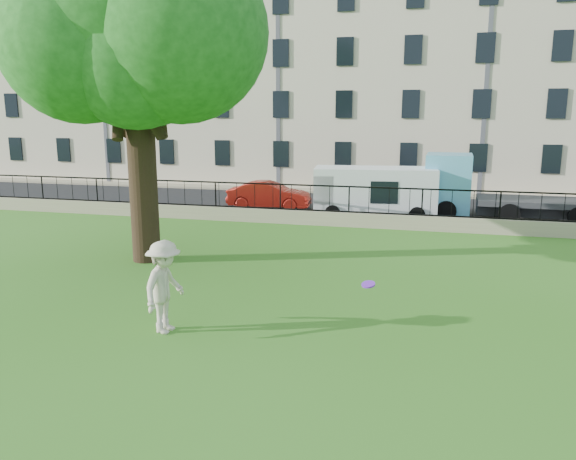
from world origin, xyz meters
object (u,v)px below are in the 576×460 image
(tree, at_px, (131,18))
(blue_truck, at_px, (504,187))
(frisbee, at_px, (368,284))
(red_sedan, at_px, (269,195))
(man, at_px, (165,287))
(white_van, at_px, (374,193))

(tree, xyz_separation_m, blue_truck, (12.23, 10.48, -6.11))
(tree, bearing_deg, blue_truck, 40.60)
(frisbee, relative_size, red_sedan, 0.07)
(man, xyz_separation_m, white_van, (3.03, 14.97, 0.11))
(red_sedan, height_order, blue_truck, blue_truck)
(white_van, distance_m, blue_truck, 5.78)
(tree, bearing_deg, white_van, 55.37)
(red_sedan, bearing_deg, tree, 169.65)
(tree, height_order, blue_truck, tree)
(red_sedan, distance_m, white_van, 5.43)
(tree, bearing_deg, red_sedan, 83.32)
(frisbee, distance_m, blue_truck, 16.64)
(red_sedan, relative_size, blue_truck, 0.60)
(frisbee, height_order, blue_truck, blue_truck)
(frisbee, xyz_separation_m, blue_truck, (4.27, 16.09, -0.03))
(frisbee, relative_size, white_van, 0.05)
(frisbee, xyz_separation_m, red_sedan, (-6.73, 16.09, -0.80))
(man, height_order, red_sedan, man)
(frisbee, bearing_deg, white_van, 95.36)
(man, height_order, blue_truck, blue_truck)
(tree, height_order, red_sedan, tree)
(man, distance_m, blue_truck, 18.19)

